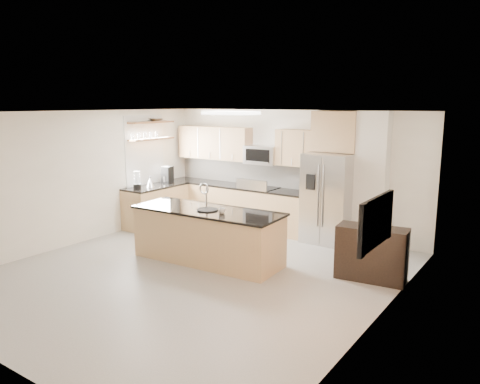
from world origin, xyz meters
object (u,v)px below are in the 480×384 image
Objects in this scene: platter at (207,210)px; television at (367,221)px; flower_vase at (370,205)px; blender at (137,181)px; refrigerator at (329,198)px; microwave at (262,155)px; coffee_maker at (167,175)px; credenza at (372,253)px; bowl at (156,119)px; kettle at (150,182)px; range at (259,208)px; island at (208,235)px; cup at (222,211)px.

platter is 0.35× the size of television.
platter is 0.57× the size of flower_vase.
refrigerator is at bearing 22.68° from blender.
microwave is 2.30m from coffee_maker.
microwave reaches higher than credenza.
television is at bearing -80.88° from credenza.
bowl is (-0.16, -0.13, 1.28)m from coffee_maker.
platter is 2.70m from kettle.
range reaches higher than credenza.
microwave is at bearing 22.05° from bowl.
kettle is (-2.03, -1.39, -0.60)m from microwave.
flower_vase is (5.22, -0.69, -1.20)m from bowl.
microwave is 0.28× the size of island.
flower_vase is at bearing 1.47° from blender.
range is 0.64× the size of refrigerator.
television is (3.51, -3.24, -0.28)m from microwave.
credenza is at bearing -37.83° from flower_vase.
coffee_maker is at bearing -170.83° from refrigerator.
credenza is at bearing 17.17° from platter.
coffee_maker is (-5.16, 0.90, 0.68)m from credenza.
television is at bearing -42.75° from microwave.
bowl reaches higher than range.
kettle reaches higher than cup.
range is at bearing -90.00° from microwave.
credenza is (3.07, -1.67, -1.20)m from microwave.
flower_vase is (1.31, -1.43, 0.29)m from refrigerator.
cup is at bearing 75.54° from television.
platter is at bearing -117.71° from refrigerator.
range is at bearing 96.89° from island.
television reaches higher than kettle.
cup is 0.11× the size of television.
credenza is 0.76m from flower_vase.
microwave reaches higher than island.
microwave reaches higher than range.
island is 2.65m from blender.
cup reaches higher than platter.
kettle is at bearing 156.16° from platter.
refrigerator is at bearing 10.73° from bowl.
platter is 1.03× the size of bowl.
credenza is at bearing -8.16° from bowl.
television is at bearing -15.17° from blender.
bowl is (-2.25, -0.79, 1.91)m from range.
refrigerator reaches higher than cup.
television reaches higher than blender.
range is at bearing 108.18° from cup.
blender reaches higher than cup.
bowl is at bearing 115.00° from kettle.
credenza is 2.96× the size of bowl.
kettle is (-2.82, 1.15, 0.05)m from cup.
bowl is (-3.05, 1.63, 1.41)m from cup.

